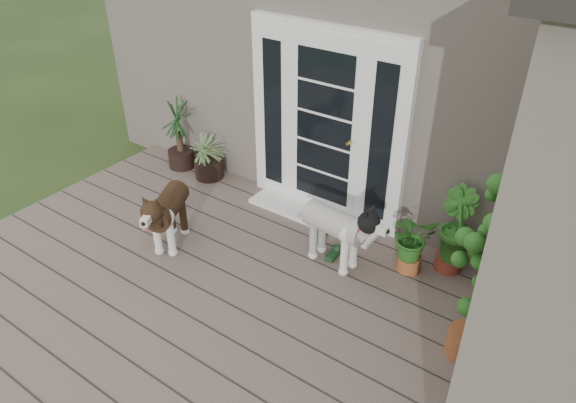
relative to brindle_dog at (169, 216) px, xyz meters
The scene contains 14 objects.
deck 1.41m from the brindle_dog, 30.94° to the right, with size 6.20×4.60×0.12m, color #6B5B4C.
house_main 3.89m from the brindle_dog, 71.93° to the left, with size 7.40×4.00×3.10m, color #665E54.
door_unit 1.93m from the brindle_dog, 57.46° to the left, with size 1.90×0.14×2.15m, color white.
door_step 1.65m from the brindle_dog, 53.65° to the left, with size 1.60×0.40×0.05m, color white.
brindle_dog is the anchor object (origin of this frame).
white_dog 1.73m from the brindle_dog, 24.53° to the left, with size 0.37×0.86×0.72m, color silver, non-canonical shape.
spider_plant 1.46m from the brindle_dog, 116.60° to the left, with size 0.61×0.61×0.66m, color #8BA465, non-canonical shape.
yucca 1.74m from the brindle_dog, 131.34° to the left, with size 0.66×0.66×0.95m, color black, non-canonical shape.
herb_a 2.49m from the brindle_dog, 25.19° to the left, with size 0.44×0.44×0.56m, color #195518.
herb_b 2.88m from the brindle_dog, 26.89° to the left, with size 0.46×0.46×0.68m, color #2B5D1A.
herb_c 3.28m from the brindle_dog, 20.19° to the left, with size 0.38×0.38×0.59m, color #20631C.
sapling 3.15m from the brindle_dog, ahead, with size 0.49×0.49×1.67m, color #224D16, non-canonical shape.
clog_left 1.71m from the brindle_dog, 42.37° to the left, with size 0.13×0.29×0.09m, color #13301C, non-canonical shape.
clog_right 1.76m from the brindle_dog, 27.48° to the left, with size 0.12×0.27×0.08m, color #16381B, non-canonical shape.
Camera 1 is at (2.51, -1.94, 3.58)m, focal length 33.19 mm.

